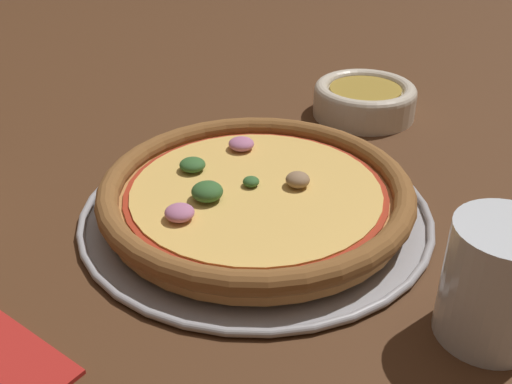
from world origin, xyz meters
TOP-DOWN VIEW (x-y plane):
  - ground_plane at (0.00, 0.00)m, footprint 3.00×3.00m
  - pizza_tray at (0.00, 0.00)m, footprint 0.37×0.37m
  - pizza at (0.00, 0.00)m, footprint 0.33×0.33m
  - bowl_near at (0.11, -0.28)m, footprint 0.14×0.14m
  - drinking_cup at (-0.25, -0.04)m, footprint 0.08×0.08m

SIDE VIEW (x-z plane):
  - ground_plane at x=0.00m, z-range 0.00..0.00m
  - pizza_tray at x=0.00m, z-range 0.00..0.01m
  - bowl_near at x=0.11m, z-range 0.00..0.05m
  - pizza at x=0.00m, z-range 0.01..0.05m
  - drinking_cup at x=-0.25m, z-range 0.00..0.10m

